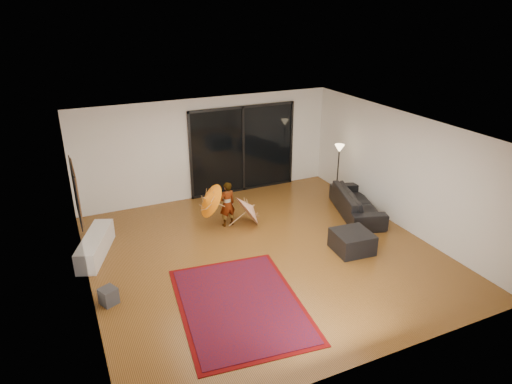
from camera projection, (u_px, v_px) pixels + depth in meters
floor at (264, 254)px, 9.70m from camera, size 7.00×7.00×0.00m
ceiling at (265, 130)px, 8.65m from camera, size 7.00×7.00×0.00m
wall_back at (208, 148)px, 12.11m from camera, size 7.00×0.00×7.00m
wall_front at (375, 287)px, 6.24m from camera, size 7.00×0.00×7.00m
wall_left at (81, 229)px, 7.83m from camera, size 0.00×7.00×7.00m
wall_right at (401, 171)px, 10.52m from camera, size 0.00×7.00×7.00m
sliding_door at (243, 149)px, 12.53m from camera, size 3.06×0.07×2.40m
painting at (76, 192)px, 8.57m from camera, size 0.04×1.28×1.08m
media_console at (95, 246)px, 9.56m from camera, size 0.97×1.66×0.45m
speaker at (109, 296)px, 8.05m from camera, size 0.36×0.36×0.31m
persian_rug at (240, 304)px, 8.06m from camera, size 2.42×3.16×0.02m
sofa at (357, 203)px, 11.38m from camera, size 1.45×2.28×0.62m
ottoman at (352, 242)px, 9.73m from camera, size 0.83×0.83×0.44m
floor_lamp at (339, 156)px, 12.05m from camera, size 0.26×0.26×1.49m
child at (227, 204)px, 10.72m from camera, size 0.44×0.32×1.10m
parasol_orange at (205, 202)px, 10.40m from camera, size 0.57×0.81×0.87m
parasol_white at (253, 204)px, 10.84m from camera, size 0.61×0.83×0.93m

